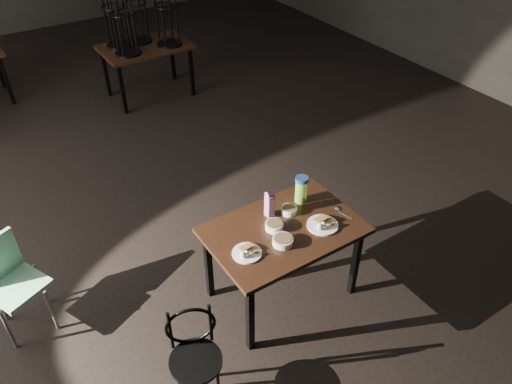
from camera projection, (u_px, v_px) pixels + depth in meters
main_table at (283, 236)px, 3.95m from camera, size 1.20×0.80×0.75m
plate_left at (247, 252)px, 3.66m from camera, size 0.22×0.22×0.07m
plate_right at (323, 224)px, 3.91m from camera, size 0.25×0.25×0.08m
bowl_near at (274, 226)px, 3.88m from camera, size 0.14×0.14×0.06m
bowl_far at (289, 210)px, 4.03m from camera, size 0.13×0.13×0.05m
bowl_big at (283, 241)px, 3.74m from camera, size 0.16×0.16×0.05m
juice_carton at (270, 204)px, 3.95m from camera, size 0.07×0.07×0.25m
water_bottle at (301, 189)px, 4.09m from camera, size 0.12×0.12×0.24m
spoon at (339, 209)px, 4.08m from camera, size 0.05×0.20×0.01m
bentwood_chair at (194, 350)px, 3.37m from camera, size 0.40×0.40×0.77m
school_chair at (9, 278)px, 3.82m from camera, size 0.51×0.51×0.83m
bg_table_right at (142, 42)px, 6.85m from camera, size 1.20×0.80×1.48m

